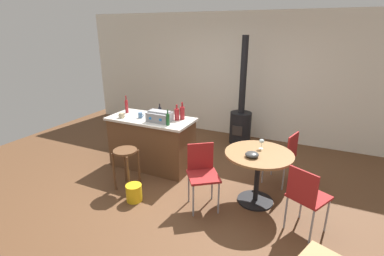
{
  "coord_description": "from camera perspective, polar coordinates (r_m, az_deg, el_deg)",
  "views": [
    {
      "loc": [
        1.64,
        -3.37,
        2.35
      ],
      "look_at": [
        -0.19,
        0.49,
        0.84
      ],
      "focal_mm": 26.44,
      "sensor_mm": 36.0,
      "label": 1
    }
  ],
  "objects": [
    {
      "name": "bottle_2",
      "position": [
        4.74,
        -1.98,
        3.1
      ],
      "size": [
        0.08,
        0.08,
        0.29
      ],
      "color": "maroon",
      "rests_on": "kitchen_island"
    },
    {
      "name": "cup_1",
      "position": [
        4.99,
        -14.02,
        2.49
      ],
      "size": [
        0.13,
        0.09,
        0.08
      ],
      "color": "tan",
      "rests_on": "kitchen_island"
    },
    {
      "name": "wooden_stool",
      "position": [
        4.41,
        -13.21,
        -6.23
      ],
      "size": [
        0.35,
        0.35,
        0.64
      ],
      "color": "brown",
      "rests_on": "ground_plane"
    },
    {
      "name": "kitchen_island",
      "position": [
        5.03,
        -8.08,
        -2.88
      ],
      "size": [
        1.48,
        0.7,
        0.9
      ],
      "color": "brown",
      "rests_on": "ground_plane"
    },
    {
      "name": "bottle_4",
      "position": [
        4.7,
        -3.08,
        2.81
      ],
      "size": [
        0.08,
        0.08,
        0.26
      ],
      "color": "maroon",
      "rests_on": "kitchen_island"
    },
    {
      "name": "plastic_bucket",
      "position": [
        4.24,
        -11.61,
        -12.67
      ],
      "size": [
        0.23,
        0.23,
        0.25
      ],
      "primitive_type": "cylinder",
      "color": "yellow",
      "rests_on": "ground_plane"
    },
    {
      "name": "toolbox",
      "position": [
        4.66,
        -6.54,
        2.35
      ],
      "size": [
        0.38,
        0.28,
        0.18
      ],
      "color": "gray",
      "rests_on": "kitchen_island"
    },
    {
      "name": "dining_table",
      "position": [
        4.02,
        13.18,
        -7.28
      ],
      "size": [
        0.92,
        0.92,
        0.76
      ],
      "color": "black",
      "rests_on": "ground_plane"
    },
    {
      "name": "bottle_0",
      "position": [
        4.92,
        -6.5,
        3.3
      ],
      "size": [
        0.06,
        0.06,
        0.23
      ],
      "color": "black",
      "rests_on": "kitchen_island"
    },
    {
      "name": "back_wall",
      "position": [
        6.4,
        10.35,
        10.14
      ],
      "size": [
        8.0,
        0.1,
        2.7
      ],
      "primitive_type": "cube",
      "color": "silver",
      "rests_on": "ground_plane"
    },
    {
      "name": "bottle_3",
      "position": [
        5.24,
        -13.06,
        4.31
      ],
      "size": [
        0.06,
        0.06,
        0.32
      ],
      "color": "maroon",
      "rests_on": "kitchen_island"
    },
    {
      "name": "wine_glass",
      "position": [
        4.04,
        13.87,
        -2.68
      ],
      "size": [
        0.07,
        0.07,
        0.14
      ],
      "color": "silver",
      "rests_on": "dining_table"
    },
    {
      "name": "cup_0",
      "position": [
        4.91,
        -10.36,
        2.56
      ],
      "size": [
        0.11,
        0.07,
        0.09
      ],
      "color": "#4C7099",
      "rests_on": "kitchen_island"
    },
    {
      "name": "folding_chair_left",
      "position": [
        3.87,
        2.08,
        -8.63
      ],
      "size": [
        0.56,
        0.56,
        0.88
      ],
      "color": "maroon",
      "rests_on": "ground_plane"
    },
    {
      "name": "serving_bowl",
      "position": [
        3.78,
        12.0,
        -5.26
      ],
      "size": [
        0.18,
        0.18,
        0.07
      ],
      "primitive_type": "ellipsoid",
      "color": "#383838",
      "rests_on": "dining_table"
    },
    {
      "name": "folding_chair_far",
      "position": [
        4.61,
        18.02,
        -5.01
      ],
      "size": [
        0.49,
        0.49,
        0.87
      ],
      "color": "maroon",
      "rests_on": "ground_plane"
    },
    {
      "name": "folding_chair_near",
      "position": [
        3.62,
        22.04,
        -12.41
      ],
      "size": [
        0.54,
        0.54,
        0.87
      ],
      "color": "maroon",
      "rests_on": "ground_plane"
    },
    {
      "name": "bottle_1",
      "position": [
        4.45,
        -4.9,
        1.76
      ],
      "size": [
        0.06,
        0.06,
        0.26
      ],
      "color": "#194C23",
      "rests_on": "kitchen_island"
    },
    {
      "name": "wood_stove",
      "position": [
        5.95,
        9.78,
        1.47
      ],
      "size": [
        0.44,
        0.45,
        2.24
      ],
      "color": "black",
      "rests_on": "ground_plane"
    },
    {
      "name": "ground_plane",
      "position": [
        4.42,
        -0.5,
        -12.63
      ],
      "size": [
        8.8,
        8.8,
        0.0
      ],
      "primitive_type": "plane",
      "color": "brown"
    }
  ]
}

